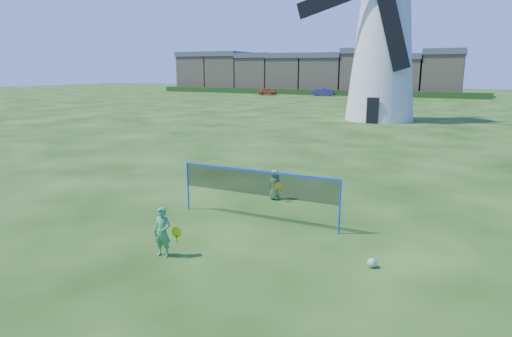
{
  "coord_description": "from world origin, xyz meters",
  "views": [
    {
      "loc": [
        5.88,
        -11.12,
        4.42
      ],
      "look_at": [
        0.2,
        0.5,
        1.5
      ],
      "focal_mm": 30.58,
      "sensor_mm": 36.0,
      "label": 1
    }
  ],
  "objects_px": {
    "windmill": "(383,48)",
    "badminton_net": "(258,184)",
    "car_left": "(267,92)",
    "player_girl": "(163,232)",
    "play_ball": "(372,263)",
    "player_boy": "(275,185)",
    "car_right": "(323,92)"
  },
  "relations": [
    {
      "from": "player_girl",
      "to": "play_ball",
      "type": "xyz_separation_m",
      "value": [
        4.69,
        1.6,
        -0.51
      ]
    },
    {
      "from": "windmill",
      "to": "play_ball",
      "type": "bearing_deg",
      "value": -79.58
    },
    {
      "from": "windmill",
      "to": "car_right",
      "type": "relative_size",
      "value": 4.84
    },
    {
      "from": "badminton_net",
      "to": "car_left",
      "type": "height_order",
      "value": "badminton_net"
    },
    {
      "from": "badminton_net",
      "to": "play_ball",
      "type": "bearing_deg",
      "value": -24.91
    },
    {
      "from": "badminton_net",
      "to": "player_girl",
      "type": "bearing_deg",
      "value": -105.46
    },
    {
      "from": "windmill",
      "to": "badminton_net",
      "type": "distance_m",
      "value": 29.7
    },
    {
      "from": "player_girl",
      "to": "car_left",
      "type": "bearing_deg",
      "value": 106.81
    },
    {
      "from": "play_ball",
      "to": "car_right",
      "type": "xyz_separation_m",
      "value": [
        -21.73,
        65.45,
        0.53
      ]
    },
    {
      "from": "badminton_net",
      "to": "player_boy",
      "type": "relative_size",
      "value": 4.75
    },
    {
      "from": "windmill",
      "to": "player_boy",
      "type": "height_order",
      "value": "windmill"
    },
    {
      "from": "player_girl",
      "to": "car_left",
      "type": "xyz_separation_m",
      "value": [
        -27.13,
        65.4,
        -0.02
      ]
    },
    {
      "from": "windmill",
      "to": "badminton_net",
      "type": "bearing_deg",
      "value": -86.23
    },
    {
      "from": "car_left",
      "to": "player_girl",
      "type": "bearing_deg",
      "value": -174.13
    },
    {
      "from": "play_ball",
      "to": "badminton_net",
      "type": "bearing_deg",
      "value": 155.09
    },
    {
      "from": "player_girl",
      "to": "car_left",
      "type": "height_order",
      "value": "player_girl"
    },
    {
      "from": "player_boy",
      "to": "play_ball",
      "type": "distance_m",
      "value": 5.79
    },
    {
      "from": "player_girl",
      "to": "play_ball",
      "type": "bearing_deg",
      "value": 13.09
    },
    {
      "from": "badminton_net",
      "to": "player_girl",
      "type": "relative_size",
      "value": 4.09
    },
    {
      "from": "windmill",
      "to": "badminton_net",
      "type": "height_order",
      "value": "windmill"
    },
    {
      "from": "play_ball",
      "to": "car_left",
      "type": "relative_size",
      "value": 0.06
    },
    {
      "from": "car_left",
      "to": "car_right",
      "type": "height_order",
      "value": "car_right"
    },
    {
      "from": "car_left",
      "to": "play_ball",
      "type": "bearing_deg",
      "value": -170.15
    },
    {
      "from": "badminton_net",
      "to": "play_ball",
      "type": "xyz_separation_m",
      "value": [
        3.76,
        -1.75,
        -1.03
      ]
    },
    {
      "from": "player_boy",
      "to": "badminton_net",
      "type": "bearing_deg",
      "value": 119.15
    },
    {
      "from": "car_left",
      "to": "player_boy",
      "type": "bearing_deg",
      "value": -171.86
    },
    {
      "from": "windmill",
      "to": "badminton_net",
      "type": "relative_size",
      "value": 3.72
    },
    {
      "from": "player_girl",
      "to": "car_right",
      "type": "relative_size",
      "value": 0.32
    },
    {
      "from": "windmill",
      "to": "player_boy",
      "type": "xyz_separation_m",
      "value": [
        1.51,
        -26.94,
        -5.76
      ]
    },
    {
      "from": "windmill",
      "to": "badminton_net",
      "type": "xyz_separation_m",
      "value": [
        1.93,
        -29.18,
        -5.15
      ]
    },
    {
      "from": "play_ball",
      "to": "car_left",
      "type": "height_order",
      "value": "car_left"
    },
    {
      "from": "player_girl",
      "to": "car_right",
      "type": "xyz_separation_m",
      "value": [
        -17.05,
        67.05,
        0.02
      ]
    }
  ]
}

